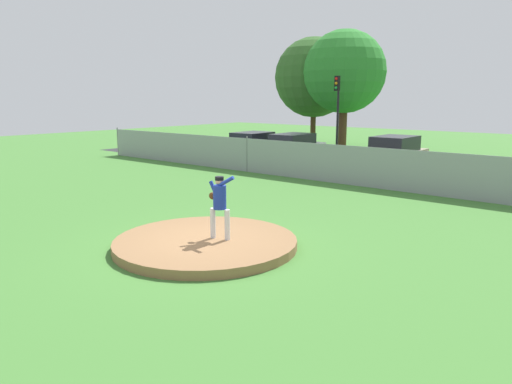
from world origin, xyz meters
TOP-DOWN VIEW (x-y plane):
  - ground_plane at (0.00, 6.00)m, footprint 80.00×80.00m
  - asphalt_strip at (0.00, 14.50)m, footprint 44.00×7.00m
  - pitchers_mound at (0.00, 0.00)m, footprint 4.51×4.51m
  - pitcher_youth at (0.28, 0.22)m, footprint 0.83×0.32m
  - baseball at (-0.28, 1.12)m, footprint 0.07×0.07m
  - chainlink_fence at (0.00, 10.00)m, footprint 36.49×0.07m
  - parked_car_white at (-7.81, 14.61)m, footprint 1.98×4.54m
  - parked_car_champagne at (-1.44, 14.18)m, footprint 1.87×4.24m
  - parked_car_teal at (-10.46, 14.17)m, footprint 2.07×4.35m
  - traffic_cone_orange at (0.95, 15.83)m, footprint 0.40×0.40m
  - traffic_light_near at (-7.08, 18.25)m, footprint 0.28×0.46m
  - tree_bushy_near at (-12.17, 23.42)m, footprint 5.96×5.96m
  - tree_leaning_west at (-8.87, 22.17)m, footprint 5.69×5.69m

SIDE VIEW (x-z plane):
  - ground_plane at x=0.00m, z-range 0.00..0.00m
  - asphalt_strip at x=0.00m, z-range 0.00..0.01m
  - pitchers_mound at x=0.00m, z-range 0.00..0.22m
  - baseball at x=-0.28m, z-range 0.22..0.30m
  - traffic_cone_orange at x=0.95m, z-range -0.01..0.54m
  - parked_car_teal at x=-10.46m, z-range -0.03..1.56m
  - parked_car_white at x=-7.81m, z-range -0.03..1.58m
  - chainlink_fence at x=0.00m, z-range -0.05..1.71m
  - parked_car_champagne at x=-1.44m, z-range -0.05..1.76m
  - pitcher_youth at x=0.28m, z-range 0.38..1.98m
  - traffic_light_near at x=-7.08m, z-range 0.90..5.84m
  - tree_bushy_near at x=-12.17m, z-range 1.06..9.17m
  - tree_leaning_west at x=-8.87m, z-range 1.25..9.50m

